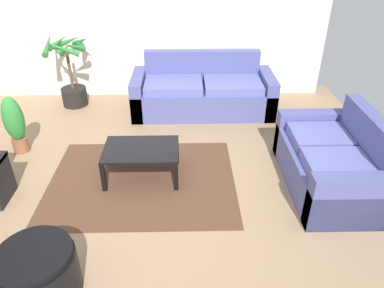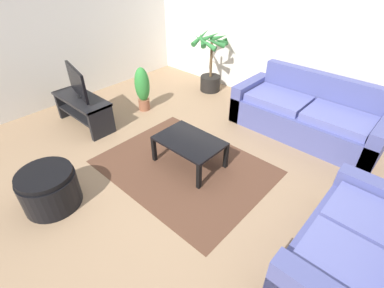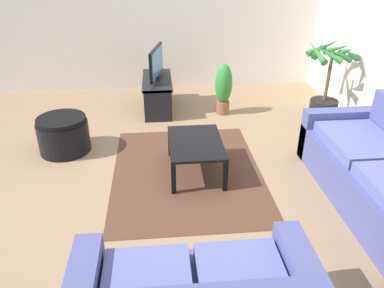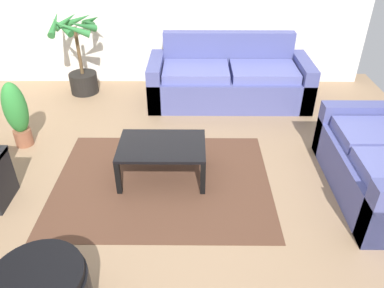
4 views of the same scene
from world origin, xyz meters
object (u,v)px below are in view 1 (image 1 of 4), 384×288
(potted_palm, at_px, (71,76))
(ottoman, at_px, (39,273))
(couch_main, at_px, (203,93))
(coffee_table, at_px, (141,152))
(potted_plant_small, at_px, (15,123))
(couch_loveseat, at_px, (332,164))

(potted_palm, relative_size, ottoman, 1.86)
(couch_main, bearing_deg, ottoman, -113.46)
(ottoman, bearing_deg, potted_palm, 100.23)
(couch_main, bearing_deg, coffee_table, -114.16)
(couch_main, height_order, potted_plant_small, couch_main)
(couch_main, distance_m, potted_plant_small, 2.78)
(coffee_table, bearing_deg, couch_loveseat, -5.71)
(potted_palm, height_order, ottoman, potted_palm)
(couch_main, relative_size, potted_palm, 1.89)
(couch_loveseat, xyz_separation_m, potted_plant_small, (-3.88, 0.82, 0.12))
(coffee_table, height_order, ottoman, ottoman)
(coffee_table, relative_size, potted_palm, 0.74)
(potted_palm, bearing_deg, couch_loveseat, -32.99)
(couch_loveseat, distance_m, potted_plant_small, 3.97)
(coffee_table, relative_size, ottoman, 1.38)
(potted_palm, xyz_separation_m, ottoman, (0.66, -3.68, -0.29))
(couch_main, xyz_separation_m, potted_palm, (-2.15, 0.26, 0.21))
(couch_loveseat, xyz_separation_m, coffee_table, (-2.19, 0.22, 0.04))
(couch_main, distance_m, coffee_table, 1.98)
(coffee_table, distance_m, potted_palm, 2.47)
(coffee_table, relative_size, potted_plant_small, 1.10)
(couch_loveseat, distance_m, potted_palm, 4.21)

